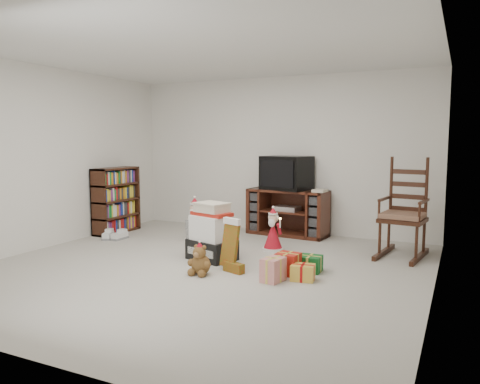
{
  "coord_description": "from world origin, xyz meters",
  "views": [
    {
      "loc": [
        2.71,
        -4.62,
        1.49
      ],
      "look_at": [
        0.21,
        0.6,
        0.85
      ],
      "focal_mm": 35.0,
      "sensor_mm": 36.0,
      "label": 1
    }
  ],
  "objects_px": {
    "gift_cluster": "(294,266)",
    "gift_pile": "(212,235)",
    "bookshelf": "(116,201)",
    "red_suitcase": "(213,238)",
    "rocking_chair": "(403,221)",
    "mrs_claus_figurine": "(195,225)",
    "tv_stand": "(288,212)",
    "crt_television": "(286,173)",
    "teddy_bear": "(200,262)",
    "sneaker_pair": "(114,236)",
    "santa_figurine": "(273,234)"
  },
  "relations": [
    {
      "from": "gift_cluster",
      "to": "gift_pile",
      "type": "bearing_deg",
      "value": 167.11
    },
    {
      "from": "bookshelf",
      "to": "gift_pile",
      "type": "distance_m",
      "value": 2.4
    },
    {
      "from": "red_suitcase",
      "to": "rocking_chair",
      "type": "bearing_deg",
      "value": 7.82
    },
    {
      "from": "mrs_claus_figurine",
      "to": "rocking_chair",
      "type": "bearing_deg",
      "value": 8.95
    },
    {
      "from": "red_suitcase",
      "to": "gift_cluster",
      "type": "xyz_separation_m",
      "value": [
        1.29,
        -0.51,
        -0.11
      ]
    },
    {
      "from": "red_suitcase",
      "to": "gift_pile",
      "type": "bearing_deg",
      "value": -80.0
    },
    {
      "from": "tv_stand",
      "to": "crt_television",
      "type": "relative_size",
      "value": 1.59
    },
    {
      "from": "teddy_bear",
      "to": "sneaker_pair",
      "type": "relative_size",
      "value": 0.91
    },
    {
      "from": "teddy_bear",
      "to": "gift_cluster",
      "type": "bearing_deg",
      "value": 20.72
    },
    {
      "from": "rocking_chair",
      "to": "tv_stand",
      "type": "bearing_deg",
      "value": 169.08
    },
    {
      "from": "tv_stand",
      "to": "sneaker_pair",
      "type": "distance_m",
      "value": 2.69
    },
    {
      "from": "tv_stand",
      "to": "teddy_bear",
      "type": "bearing_deg",
      "value": -88.03
    },
    {
      "from": "santa_figurine",
      "to": "gift_pile",
      "type": "bearing_deg",
      "value": -123.6
    },
    {
      "from": "teddy_bear",
      "to": "sneaker_pair",
      "type": "distance_m",
      "value": 2.38
    },
    {
      "from": "santa_figurine",
      "to": "gift_cluster",
      "type": "bearing_deg",
      "value": -57.69
    },
    {
      "from": "gift_pile",
      "to": "santa_figurine",
      "type": "xyz_separation_m",
      "value": [
        0.51,
        0.77,
        -0.08
      ]
    },
    {
      "from": "santa_figurine",
      "to": "crt_television",
      "type": "xyz_separation_m",
      "value": [
        -0.21,
        1.08,
        0.75
      ]
    },
    {
      "from": "rocking_chair",
      "to": "santa_figurine",
      "type": "bearing_deg",
      "value": -156.32
    },
    {
      "from": "red_suitcase",
      "to": "gift_cluster",
      "type": "distance_m",
      "value": 1.39
    },
    {
      "from": "tv_stand",
      "to": "bookshelf",
      "type": "relative_size",
      "value": 1.23
    },
    {
      "from": "teddy_bear",
      "to": "gift_cluster",
      "type": "distance_m",
      "value": 1.04
    },
    {
      "from": "red_suitcase",
      "to": "santa_figurine",
      "type": "relative_size",
      "value": 0.86
    },
    {
      "from": "sneaker_pair",
      "to": "crt_television",
      "type": "relative_size",
      "value": 0.45
    },
    {
      "from": "tv_stand",
      "to": "teddy_bear",
      "type": "height_order",
      "value": "tv_stand"
    },
    {
      "from": "rocking_chair",
      "to": "crt_television",
      "type": "height_order",
      "value": "rocking_chair"
    },
    {
      "from": "gift_pile",
      "to": "teddy_bear",
      "type": "bearing_deg",
      "value": -55.73
    },
    {
      "from": "santa_figurine",
      "to": "sneaker_pair",
      "type": "relative_size",
      "value": 1.63
    },
    {
      "from": "gift_pile",
      "to": "rocking_chair",
      "type": "bearing_deg",
      "value": 46.59
    },
    {
      "from": "tv_stand",
      "to": "gift_pile",
      "type": "relative_size",
      "value": 1.84
    },
    {
      "from": "tv_stand",
      "to": "crt_television",
      "type": "height_order",
      "value": "crt_television"
    },
    {
      "from": "tv_stand",
      "to": "gift_pile",
      "type": "distance_m",
      "value": 1.87
    },
    {
      "from": "red_suitcase",
      "to": "teddy_bear",
      "type": "relative_size",
      "value": 1.55
    },
    {
      "from": "bookshelf",
      "to": "crt_television",
      "type": "bearing_deg",
      "value": 21.41
    },
    {
      "from": "tv_stand",
      "to": "gift_pile",
      "type": "bearing_deg",
      "value": -95.32
    },
    {
      "from": "teddy_bear",
      "to": "crt_television",
      "type": "distance_m",
      "value": 2.63
    },
    {
      "from": "bookshelf",
      "to": "santa_figurine",
      "type": "height_order",
      "value": "bookshelf"
    },
    {
      "from": "red_suitcase",
      "to": "santa_figurine",
      "type": "bearing_deg",
      "value": 24.16
    },
    {
      "from": "mrs_claus_figurine",
      "to": "gift_cluster",
      "type": "xyz_separation_m",
      "value": [
        1.9,
        -1.05,
        -0.14
      ]
    },
    {
      "from": "santa_figurine",
      "to": "tv_stand",
      "type": "bearing_deg",
      "value": 99.46
    },
    {
      "from": "sneaker_pair",
      "to": "teddy_bear",
      "type": "bearing_deg",
      "value": -41.81
    },
    {
      "from": "teddy_bear",
      "to": "tv_stand",
      "type": "bearing_deg",
      "value": 86.94
    },
    {
      "from": "santa_figurine",
      "to": "mrs_claus_figurine",
      "type": "bearing_deg",
      "value": 179.42
    },
    {
      "from": "bookshelf",
      "to": "red_suitcase",
      "type": "xyz_separation_m",
      "value": [
        2.12,
        -0.62,
        -0.28
      ]
    },
    {
      "from": "gift_pile",
      "to": "crt_television",
      "type": "bearing_deg",
      "value": 97.15
    },
    {
      "from": "santa_figurine",
      "to": "mrs_claus_figurine",
      "type": "relative_size",
      "value": 0.89
    },
    {
      "from": "mrs_claus_figurine",
      "to": "red_suitcase",
      "type": "bearing_deg",
      "value": -42.05
    },
    {
      "from": "crt_television",
      "to": "tv_stand",
      "type": "bearing_deg",
      "value": -5.28
    },
    {
      "from": "red_suitcase",
      "to": "mrs_claus_figurine",
      "type": "bearing_deg",
      "value": 121.87
    },
    {
      "from": "teddy_bear",
      "to": "santa_figurine",
      "type": "bearing_deg",
      "value": 77.58
    },
    {
      "from": "mrs_claus_figurine",
      "to": "gift_pile",
      "type": "bearing_deg",
      "value": -47.38
    }
  ]
}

